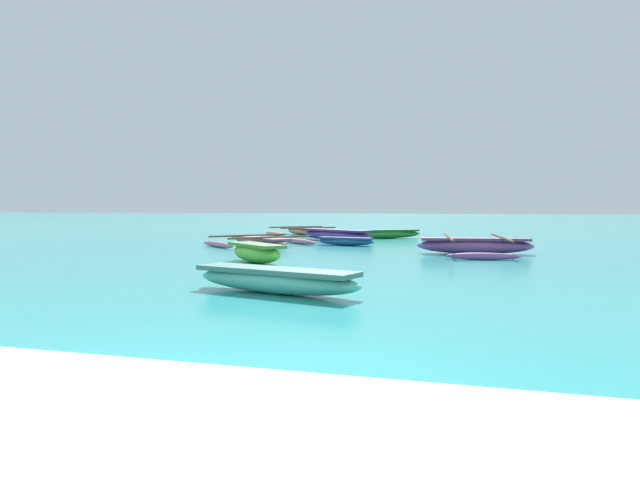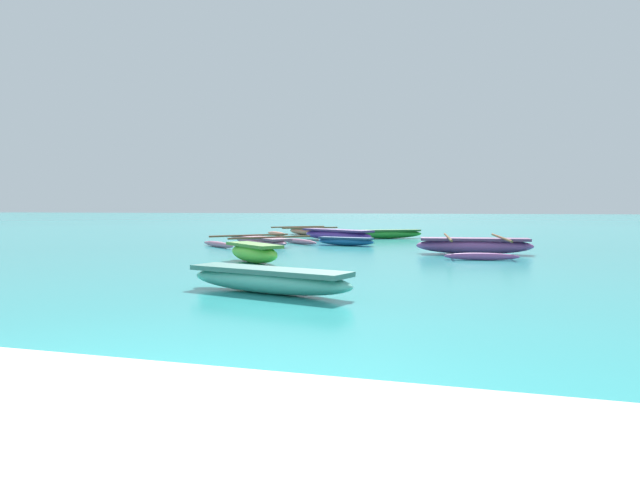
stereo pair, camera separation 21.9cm
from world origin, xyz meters
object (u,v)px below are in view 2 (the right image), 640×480
moored_boat_4 (346,241)px  moored_boat_5 (254,252)px  moored_boat_0 (260,241)px  moored_boat_6 (268,279)px  moored_boat_7 (337,235)px  moored_boat_3 (474,245)px  moored_boat_1 (385,234)px  moored_boat_2 (304,231)px

moored_boat_4 → moored_boat_5: size_ratio=1.07×
moored_boat_0 → moored_boat_6: moored_boat_6 is taller
moored_boat_7 → moored_boat_3: bearing=-9.1°
moored_boat_0 → moored_boat_4: 3.17m
moored_boat_1 → moored_boat_5: (-1.28, -12.01, 0.05)m
moored_boat_2 → moored_boat_5: bearing=-29.7°
moored_boat_0 → moored_boat_1: size_ratio=1.32×
moored_boat_0 → moored_boat_6: 11.78m
moored_boat_2 → moored_boat_3: moored_boat_3 is taller
moored_boat_1 → moored_boat_4: moored_boat_1 is taller
moored_boat_2 → moored_boat_6: moored_boat_2 is taller
moored_boat_3 → moored_boat_6: (-3.05, -9.08, -0.03)m
moored_boat_3 → moored_boat_5: bearing=-147.6°
moored_boat_7 → moored_boat_1: bearing=90.1°
moored_boat_4 → moored_boat_7: size_ratio=0.61×
moored_boat_2 → moored_boat_5: moored_boat_5 is taller
moored_boat_5 → moored_boat_4: bearing=125.5°
moored_boat_2 → moored_boat_3: bearing=-1.3°
moored_boat_6 → moored_boat_7: moored_boat_7 is taller
moored_boat_0 → moored_boat_7: bearing=100.4°
moored_boat_1 → moored_boat_6: 16.78m
moored_boat_0 → moored_boat_3: bearing=27.9°
moored_boat_2 → moored_boat_4: moored_boat_2 is taller
moored_boat_0 → moored_boat_7: 4.02m
moored_boat_3 → moored_boat_4: 5.30m
moored_boat_2 → moored_boat_7: 5.38m
moored_boat_2 → moored_boat_4: size_ratio=1.73×
moored_boat_5 → moored_boat_7: 9.56m
moored_boat_3 → moored_boat_6: size_ratio=1.38×
moored_boat_5 → moored_boat_0: bearing=152.4°
moored_boat_0 → moored_boat_6: size_ratio=1.35×
moored_boat_2 → moored_boat_6: size_ratio=1.23×
moored_boat_2 → moored_boat_3: size_ratio=0.89×
moored_boat_6 → moored_boat_3: bearing=87.0°
moored_boat_0 → moored_boat_4: size_ratio=1.89×
moored_boat_1 → moored_boat_6: moored_boat_6 is taller
moored_boat_0 → moored_boat_7: size_ratio=1.16×
moored_boat_4 → moored_boat_6: bearing=-69.7°
moored_boat_4 → moored_boat_5: moored_boat_5 is taller
moored_boat_1 → moored_boat_7: 2.94m
moored_boat_0 → moored_boat_2: size_ratio=1.10×
moored_boat_3 → moored_boat_1: bearing=111.1°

